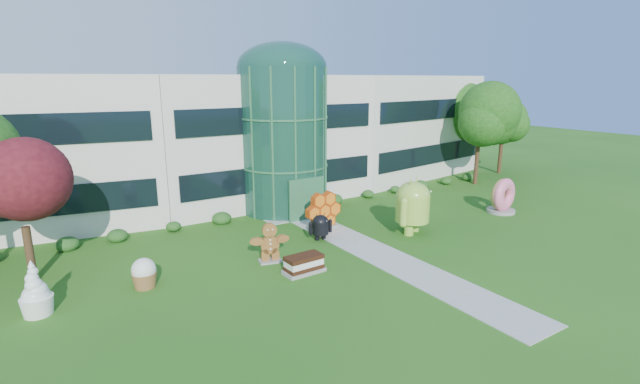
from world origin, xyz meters
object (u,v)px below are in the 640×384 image
android_green (413,203)px  gingerbread (270,242)px  android_black (320,225)px  donut (502,195)px

android_green → gingerbread: bearing=151.7°
android_green → android_black: (-5.29, 1.95, -0.99)m
android_green → donut: 8.33m
android_green → android_black: size_ratio=2.14×
android_green → donut: android_green is taller
android_black → gingerbread: (-3.94, -1.39, 0.17)m
android_green → android_black: 5.72m
donut → gingerbread: (-17.53, 0.70, -0.19)m
android_green → android_black: bearing=134.9°
android_black → donut: (13.59, -2.09, 0.36)m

